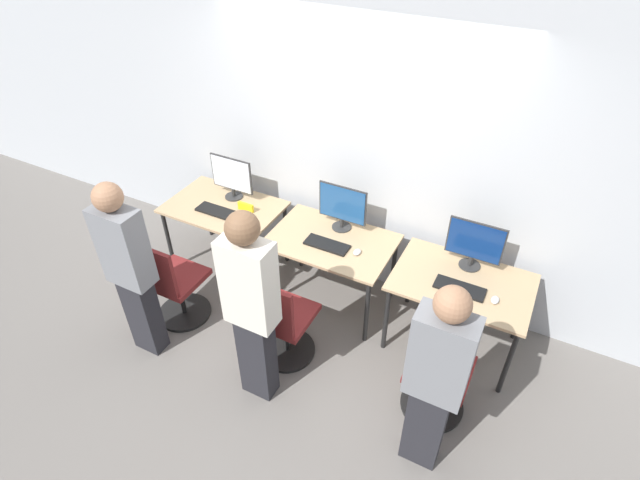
{
  "coord_description": "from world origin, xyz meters",
  "views": [
    {
      "loc": [
        1.48,
        -2.73,
        3.38
      ],
      "look_at": [
        0.0,
        0.14,
        0.87
      ],
      "focal_mm": 28.0,
      "sensor_mm": 36.0,
      "label": 1
    }
  ],
  "objects_px": {
    "office_chair_left": "(174,287)",
    "keyboard_right": "(460,288)",
    "mouse_center": "(357,252)",
    "monitor_right": "(475,244)",
    "monitor_left": "(232,177)",
    "person_center": "(251,305)",
    "mouse_right": "(495,300)",
    "person_right": "(436,378)",
    "office_chair_right": "(436,381)",
    "keyboard_left": "(216,211)",
    "mouse_left": "(241,218)",
    "person_left": "(129,267)",
    "office_chair_center": "(282,325)",
    "monitor_center": "(342,206)",
    "keyboard_center": "(327,245)"
  },
  "relations": [
    {
      "from": "monitor_left",
      "to": "keyboard_right",
      "type": "relative_size",
      "value": 1.15
    },
    {
      "from": "office_chair_center",
      "to": "mouse_left",
      "type": "bearing_deg",
      "value": 140.41
    },
    {
      "from": "person_left",
      "to": "office_chair_left",
      "type": "bearing_deg",
      "value": 88.69
    },
    {
      "from": "keyboard_right",
      "to": "mouse_right",
      "type": "bearing_deg",
      "value": -2.48
    },
    {
      "from": "keyboard_center",
      "to": "mouse_center",
      "type": "distance_m",
      "value": 0.27
    },
    {
      "from": "office_chair_center",
      "to": "monitor_right",
      "type": "height_order",
      "value": "monitor_right"
    },
    {
      "from": "office_chair_center",
      "to": "keyboard_right",
      "type": "bearing_deg",
      "value": 29.71
    },
    {
      "from": "mouse_center",
      "to": "office_chair_center",
      "type": "height_order",
      "value": "office_chair_center"
    },
    {
      "from": "mouse_left",
      "to": "person_right",
      "type": "relative_size",
      "value": 0.06
    },
    {
      "from": "office_chair_left",
      "to": "mouse_right",
      "type": "xyz_separation_m",
      "value": [
        2.54,
        0.73,
        0.36
      ]
    },
    {
      "from": "mouse_center",
      "to": "monitor_right",
      "type": "relative_size",
      "value": 0.2
    },
    {
      "from": "keyboard_left",
      "to": "mouse_center",
      "type": "relative_size",
      "value": 4.31
    },
    {
      "from": "person_left",
      "to": "monitor_center",
      "type": "xyz_separation_m",
      "value": [
        1.12,
        1.42,
        0.06
      ]
    },
    {
      "from": "monitor_left",
      "to": "person_right",
      "type": "height_order",
      "value": "person_right"
    },
    {
      "from": "monitor_left",
      "to": "keyboard_right",
      "type": "height_order",
      "value": "monitor_left"
    },
    {
      "from": "person_center",
      "to": "office_chair_right",
      "type": "height_order",
      "value": "person_center"
    },
    {
      "from": "keyboard_left",
      "to": "mouse_center",
      "type": "xyz_separation_m",
      "value": [
        1.43,
        0.04,
        0.01
      ]
    },
    {
      "from": "monitor_left",
      "to": "person_center",
      "type": "height_order",
      "value": "person_center"
    },
    {
      "from": "monitor_center",
      "to": "person_center",
      "type": "relative_size",
      "value": 0.26
    },
    {
      "from": "keyboard_right",
      "to": "office_chair_left",
      "type": "bearing_deg",
      "value": -161.9
    },
    {
      "from": "keyboard_left",
      "to": "keyboard_right",
      "type": "xyz_separation_m",
      "value": [
        2.31,
        0.01,
        0.0
      ]
    },
    {
      "from": "person_left",
      "to": "person_center",
      "type": "xyz_separation_m",
      "value": [
        1.08,
        0.05,
        0.04
      ]
    },
    {
      "from": "keyboard_left",
      "to": "keyboard_right",
      "type": "bearing_deg",
      "value": 0.21
    },
    {
      "from": "mouse_right",
      "to": "person_right",
      "type": "xyz_separation_m",
      "value": [
        -0.17,
        -1.0,
        0.14
      ]
    },
    {
      "from": "monitor_left",
      "to": "office_chair_left",
      "type": "height_order",
      "value": "monitor_left"
    },
    {
      "from": "monitor_center",
      "to": "office_chair_left",
      "type": "bearing_deg",
      "value": -136.72
    },
    {
      "from": "monitor_left",
      "to": "mouse_right",
      "type": "distance_m",
      "value": 2.6
    },
    {
      "from": "mouse_center",
      "to": "mouse_right",
      "type": "height_order",
      "value": "same"
    },
    {
      "from": "monitor_left",
      "to": "keyboard_left",
      "type": "bearing_deg",
      "value": -90.0
    },
    {
      "from": "office_chair_left",
      "to": "person_center",
      "type": "bearing_deg",
      "value": -16.23
    },
    {
      "from": "keyboard_left",
      "to": "mouse_left",
      "type": "height_order",
      "value": "mouse_left"
    },
    {
      "from": "mouse_right",
      "to": "keyboard_right",
      "type": "bearing_deg",
      "value": 177.52
    },
    {
      "from": "monitor_right",
      "to": "person_left",
      "type": "bearing_deg",
      "value": -148.06
    },
    {
      "from": "mouse_right",
      "to": "monitor_center",
      "type": "bearing_deg",
      "value": 167.3
    },
    {
      "from": "monitor_left",
      "to": "office_chair_center",
      "type": "xyz_separation_m",
      "value": [
        1.1,
        -0.97,
        -0.57
      ]
    },
    {
      "from": "monitor_left",
      "to": "office_chair_center",
      "type": "height_order",
      "value": "monitor_left"
    },
    {
      "from": "person_left",
      "to": "person_right",
      "type": "relative_size",
      "value": 1.02
    },
    {
      "from": "monitor_center",
      "to": "mouse_center",
      "type": "height_order",
      "value": "monitor_center"
    },
    {
      "from": "office_chair_left",
      "to": "keyboard_right",
      "type": "xyz_separation_m",
      "value": [
        2.27,
        0.74,
        0.35
      ]
    },
    {
      "from": "office_chair_right",
      "to": "person_right",
      "type": "height_order",
      "value": "person_right"
    },
    {
      "from": "keyboard_right",
      "to": "mouse_left",
      "type": "bearing_deg",
      "value": -179.88
    },
    {
      "from": "monitor_left",
      "to": "keyboard_left",
      "type": "xyz_separation_m",
      "value": [
        0.0,
        -0.29,
        -0.22
      ]
    },
    {
      "from": "monitor_right",
      "to": "office_chair_right",
      "type": "xyz_separation_m",
      "value": [
        0.06,
        -0.95,
        -0.57
      ]
    },
    {
      "from": "keyboard_left",
      "to": "office_chair_left",
      "type": "bearing_deg",
      "value": -87.07
    },
    {
      "from": "person_center",
      "to": "monitor_right",
      "type": "distance_m",
      "value": 1.82
    },
    {
      "from": "person_right",
      "to": "monitor_left",
      "type": "bearing_deg",
      "value": 151.78
    },
    {
      "from": "keyboard_left",
      "to": "keyboard_center",
      "type": "height_order",
      "value": "same"
    },
    {
      "from": "mouse_center",
      "to": "person_center",
      "type": "relative_size",
      "value": 0.05
    },
    {
      "from": "office_chair_right",
      "to": "keyboard_right",
      "type": "bearing_deg",
      "value": 95.34
    },
    {
      "from": "office_chair_center",
      "to": "keyboard_right",
      "type": "distance_m",
      "value": 1.43
    }
  ]
}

